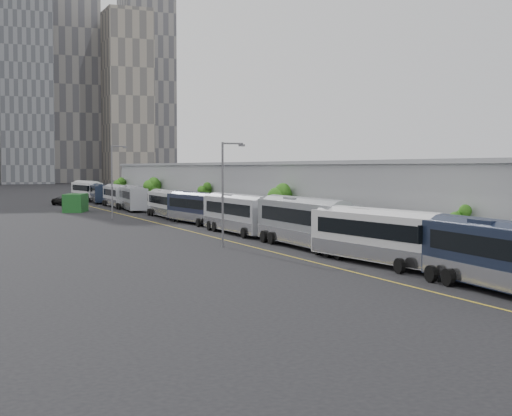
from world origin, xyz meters
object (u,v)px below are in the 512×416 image
bus_4 (239,217)px  street_lamp_near (225,186)px  bus_7 (133,200)px  suv (66,201)px  bus_3 (305,227)px  shipping_container (76,203)px  bus_1 (507,263)px  bus_10 (87,192)px  street_lamp_far (113,177)px  bus_9 (99,195)px  bus_6 (167,206)px  bus_5 (196,211)px  bus_8 (117,198)px  bus_2 (378,241)px

bus_4 → street_lamp_near: street_lamp_near is taller
bus_7 → suv: size_ratio=2.33×
bus_3 → shipping_container: size_ratio=2.45×
shipping_container → street_lamp_near: bearing=-66.2°
bus_1 → bus_10: bearing=94.1°
street_lamp_far → bus_4: bearing=-75.6°
bus_7 → bus_9: (0.17, 27.08, -0.12)m
bus_7 → bus_6: bearing=-83.2°
bus_7 → street_lamp_near: size_ratio=1.52×
bus_3 → suv: bus_3 is taller
bus_1 → street_lamp_near: 28.96m
bus_5 → suv: bearing=93.7°
bus_5 → bus_9: bearing=85.6°
bus_7 → bus_10: bearing=95.2°
bus_7 → street_lamp_near: 56.16m
street_lamp_near → bus_8: bearing=85.1°
bus_1 → bus_2: bearing=93.0°
bus_4 → street_lamp_far: street_lamp_far is taller
bus_8 → bus_10: (-0.10, 27.05, 0.08)m
street_lamp_near → bus_10: bearing=86.5°
bus_5 → bus_10: (-0.24, 68.97, 0.08)m
bus_4 → street_lamp_far: size_ratio=1.43×
bus_7 → bus_8: size_ratio=1.04×
bus_2 → suv: size_ratio=2.33×
bus_1 → bus_8: (0.55, 96.14, -0.05)m
shipping_container → bus_10: bearing=98.3°
bus_6 → shipping_container: (-9.01, 17.20, -0.17)m
bus_7 → bus_8: (0.22, 12.10, -0.04)m
bus_2 → street_lamp_far: (-6.78, 52.74, 3.78)m
street_lamp_far → suv: 38.03m
bus_5 → street_lamp_far: bearing=116.5°
bus_7 → shipping_container: size_ratio=2.29×
bus_1 → bus_3: 25.09m
bus_8 → shipping_container: size_ratio=2.21×
bus_7 → bus_5: bearing=-83.9°
bus_4 → bus_7: size_ratio=1.02×
bus_5 → street_lamp_near: 26.86m
bus_4 → bus_1: bearing=-91.2°
bus_7 → bus_4: bearing=-84.7°
bus_7 → street_lamp_near: (-5.63, -55.77, 3.42)m
bus_2 → bus_9: 97.81m
street_lamp_far → bus_6: bearing=7.1°
shipping_container → street_lamp_far: bearing=-63.6°
bus_2 → street_lamp_far: size_ratio=1.40×
bus_1 → bus_7: (0.33, 84.04, -0.00)m
street_lamp_near → suv: (-1.31, 75.54, -4.24)m
bus_4 → suv: bearing=95.4°
bus_6 → suv: size_ratio=2.19×
bus_3 → bus_5: 29.14m
bus_9 → suv: bearing=-128.3°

